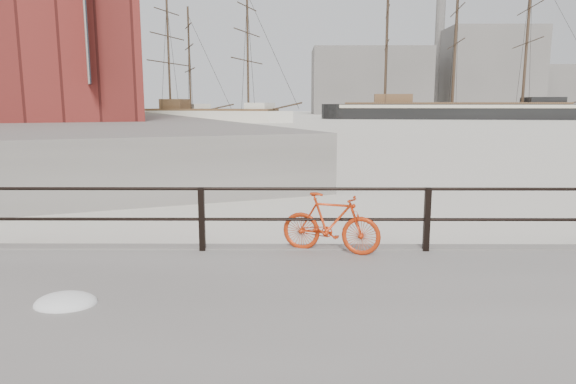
% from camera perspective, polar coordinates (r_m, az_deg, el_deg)
% --- Properties ---
extents(ground, '(400.00, 400.00, 0.00)m').
position_cam_1_polar(ground, '(8.61, 14.68, -8.28)').
color(ground, white).
rests_on(ground, ground).
extents(far_quay, '(78.44, 148.07, 1.80)m').
position_cam_1_polar(far_quay, '(88.47, -25.27, 7.66)').
color(far_quay, gray).
rests_on(far_quay, ground).
extents(guardrail, '(28.00, 0.10, 1.00)m').
position_cam_1_polar(guardrail, '(8.25, 15.19, -2.97)').
color(guardrail, black).
rests_on(guardrail, promenade).
extents(bicycle, '(1.53, 0.72, 0.93)m').
position_cam_1_polar(bicycle, '(7.91, 4.77, -3.46)').
color(bicycle, red).
rests_on(bicycle, promenade).
extents(barque_black, '(55.18, 24.60, 30.63)m').
position_cam_1_polar(barque_black, '(99.47, 17.70, 7.72)').
color(barque_black, black).
rests_on(barque_black, ground).
extents(schooner_mid, '(31.68, 20.45, 21.06)m').
position_cam_1_polar(schooner_mid, '(81.82, -8.78, 7.74)').
color(schooner_mid, silver).
rests_on(schooner_mid, ground).
extents(schooner_left, '(27.38, 18.85, 18.96)m').
position_cam_1_polar(schooner_left, '(86.78, -14.46, 7.65)').
color(schooner_left, beige).
rests_on(schooner_left, ground).
extents(workboat_far, '(11.11, 9.26, 7.00)m').
position_cam_1_polar(workboat_far, '(55.39, -27.45, 5.90)').
color(workboat_far, black).
rests_on(workboat_far, ground).
extents(apartment_cream, '(24.16, 21.40, 21.20)m').
position_cam_1_polar(apartment_cream, '(79.24, -27.82, 15.70)').
color(apartment_cream, beige).
rests_on(apartment_cream, far_quay).
extents(apartment_grey, '(26.02, 22.15, 23.20)m').
position_cam_1_polar(apartment_grey, '(101.13, -26.57, 14.81)').
color(apartment_grey, '#979792').
rests_on(apartment_grey, far_quay).
extents(apartment_brick, '(27.87, 22.90, 21.20)m').
position_cam_1_polar(apartment_brick, '(123.90, -25.66, 13.28)').
color(apartment_brick, brown).
rests_on(apartment_brick, far_quay).
extents(industrial_west, '(32.00, 18.00, 18.00)m').
position_cam_1_polar(industrial_west, '(149.71, 9.01, 12.01)').
color(industrial_west, gray).
rests_on(industrial_west, ground).
extents(industrial_mid, '(26.00, 20.00, 24.00)m').
position_cam_1_polar(industrial_mid, '(163.52, 21.28, 12.33)').
color(industrial_mid, gray).
rests_on(industrial_mid, ground).
extents(industrial_east, '(20.00, 16.00, 14.00)m').
position_cam_1_polar(industrial_east, '(177.14, 27.67, 10.01)').
color(industrial_east, gray).
rests_on(industrial_east, ground).
extents(smokestack, '(2.80, 2.80, 44.00)m').
position_cam_1_polar(smokestack, '(165.12, 16.47, 16.04)').
color(smokestack, gray).
rests_on(smokestack, ground).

